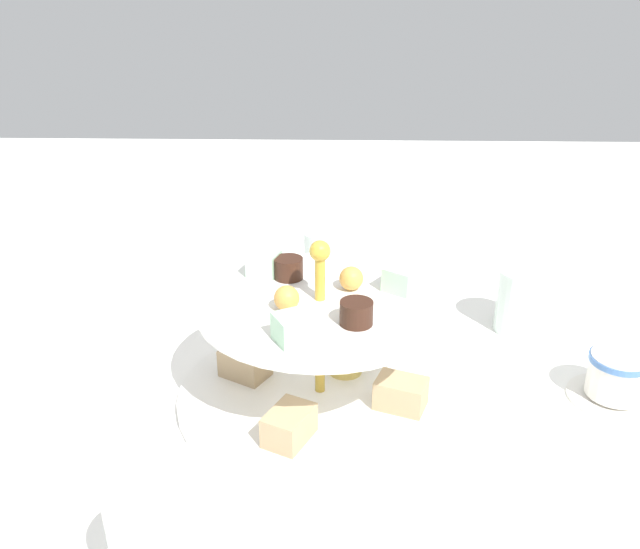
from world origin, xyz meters
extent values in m
plane|color=white|center=(0.00, 0.00, 0.00)|extent=(2.40, 2.40, 0.00)
cylinder|color=white|center=(0.00, 0.00, 0.01)|extent=(0.29, 0.29, 0.01)
cylinder|color=white|center=(0.00, 0.00, 0.11)|extent=(0.24, 0.24, 0.01)
cylinder|color=gold|center=(0.00, 0.00, 0.08)|extent=(0.01, 0.01, 0.16)
sphere|color=gold|center=(0.00, 0.00, 0.16)|extent=(0.02, 0.02, 0.02)
cube|color=tan|center=(0.08, -0.03, 0.03)|extent=(0.05, 0.03, 0.03)
cube|color=tan|center=(0.03, 0.08, 0.03)|extent=(0.05, 0.06, 0.03)
cube|color=tan|center=(-0.08, 0.03, 0.03)|extent=(0.06, 0.05, 0.03)
cube|color=tan|center=(-0.03, -0.08, 0.03)|extent=(0.05, 0.06, 0.03)
cylinder|color=#E5C660|center=(0.04, -0.03, 0.02)|extent=(0.04, 0.04, 0.01)
cylinder|color=#381E14|center=(-0.05, -0.03, 0.12)|extent=(0.03, 0.03, 0.02)
cylinder|color=#381E14|center=(0.05, 0.03, 0.12)|extent=(0.03, 0.03, 0.02)
cube|color=#B2E5BC|center=(0.06, 0.06, 0.13)|extent=(0.04, 0.04, 0.02)
cube|color=#B2E5BC|center=(-0.08, 0.02, 0.13)|extent=(0.04, 0.04, 0.02)
cube|color=#B2E5BC|center=(0.02, -0.08, 0.13)|extent=(0.04, 0.04, 0.02)
sphere|color=gold|center=(-0.02, 0.03, 0.13)|extent=(0.02, 0.02, 0.02)
sphere|color=gold|center=(0.02, -0.03, 0.13)|extent=(0.02, 0.02, 0.02)
cylinder|color=silver|center=(0.15, -0.24, 0.04)|extent=(0.06, 0.06, 0.08)
cylinder|color=white|center=(0.01, -0.30, 0.00)|extent=(0.09, 0.09, 0.01)
cylinder|color=white|center=(0.01, -0.30, 0.03)|extent=(0.06, 0.06, 0.04)
cylinder|color=#4772B2|center=(0.01, -0.30, 0.05)|extent=(0.06, 0.06, 0.01)
cube|color=silver|center=(0.04, 0.33, 0.00)|extent=(0.17, 0.04, 0.00)
cylinder|color=silver|center=(0.26, 0.00, 0.04)|extent=(0.06, 0.06, 0.09)
camera|label=1|loc=(-0.57, -0.02, 0.40)|focal=37.32mm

